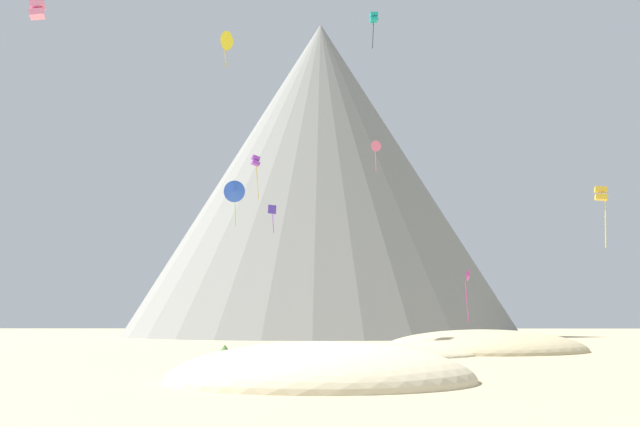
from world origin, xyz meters
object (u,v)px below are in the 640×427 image
(kite_indigo_mid, at_px, (272,212))
(kite_gold_low, at_px, (601,194))
(bush_ridge_crest, at_px, (225,350))
(kite_yellow_high, at_px, (226,41))
(kite_violet_mid, at_px, (256,161))
(kite_rainbow_mid, at_px, (375,147))
(kite_magenta_low, at_px, (469,277))
(rock_massif, at_px, (315,186))
(bush_scatter_east, at_px, (483,346))
(kite_teal_high, at_px, (374,18))
(bush_near_left, at_px, (284,350))
(kite_pink_high, at_px, (37,10))
(kite_blue_mid, at_px, (234,192))

(kite_indigo_mid, xyz_separation_m, kite_gold_low, (31.45, -16.10, -1.05))
(bush_ridge_crest, xyz_separation_m, kite_yellow_high, (-3.67, 19.22, 31.13))
(kite_violet_mid, bearing_deg, kite_rainbow_mid, 63.19)
(kite_violet_mid, distance_m, kite_rainbow_mid, 15.23)
(kite_magenta_low, bearing_deg, rock_massif, 45.26)
(kite_yellow_high, height_order, kite_indigo_mid, kite_yellow_high)
(bush_scatter_east, bearing_deg, bush_ridge_crest, -157.20)
(kite_indigo_mid, bearing_deg, kite_violet_mid, 135.88)
(kite_teal_high, xyz_separation_m, kite_magenta_low, (9.27, -4.44, -30.79))
(rock_massif, bearing_deg, kite_rainbow_mid, -76.06)
(kite_teal_high, xyz_separation_m, kite_gold_low, (19.55, -14.68, -23.98))
(kite_yellow_high, height_order, kite_magenta_low, kite_yellow_high)
(bush_near_left, height_order, kite_rainbow_mid, kite_rainbow_mid)
(kite_yellow_high, relative_size, kite_magenta_low, 0.72)
(bush_scatter_east, distance_m, rock_massif, 68.53)
(kite_teal_high, height_order, kite_pink_high, kite_teal_high)
(bush_near_left, bearing_deg, kite_yellow_high, 113.49)
(rock_massif, height_order, kite_indigo_mid, rock_massif)
(kite_pink_high, distance_m, kite_gold_low, 55.63)
(kite_violet_mid, bearing_deg, rock_massif, 148.19)
(rock_massif, bearing_deg, kite_teal_high, -78.67)
(kite_indigo_mid, distance_m, kite_blue_mid, 5.84)
(bush_near_left, distance_m, kite_violet_mid, 41.30)
(kite_gold_low, bearing_deg, bush_near_left, 125.84)
(kite_teal_high, relative_size, kite_pink_high, 2.57)
(kite_rainbow_mid, bearing_deg, rock_massif, -95.58)
(bush_scatter_east, bearing_deg, bush_near_left, -156.27)
(kite_yellow_high, height_order, kite_blue_mid, kite_yellow_high)
(bush_ridge_crest, bearing_deg, rock_massif, 86.85)
(kite_violet_mid, distance_m, kite_magenta_low, 31.17)
(kite_gold_low, bearing_deg, kite_violet_mid, 69.75)
(kite_pink_high, xyz_separation_m, kite_magenta_low, (42.31, 10.95, -24.94))
(kite_gold_low, bearing_deg, bush_scatter_east, 124.18)
(bush_near_left, xyz_separation_m, kite_teal_high, (8.24, 26.19, 37.43))
(kite_gold_low, bearing_deg, kite_indigo_mid, 76.24)
(kite_violet_mid, relative_size, kite_magenta_low, 1.05)
(bush_scatter_east, distance_m, kite_blue_mid, 32.80)
(bush_scatter_east, xyz_separation_m, kite_blue_mid, (-23.25, 16.61, 16.10))
(bush_near_left, distance_m, bush_ridge_crest, 4.31)
(kite_blue_mid, xyz_separation_m, kite_magenta_low, (25.01, -1.79, -9.53))
(kite_rainbow_mid, relative_size, kite_magenta_low, 0.73)
(kite_indigo_mid, relative_size, kite_gold_low, 0.60)
(kite_yellow_high, xyz_separation_m, kite_rainbow_mid, (16.35, 15.05, -7.65))
(kite_blue_mid, height_order, kite_rainbow_mid, kite_rainbow_mid)
(bush_scatter_east, height_order, kite_teal_high, kite_teal_high)
(kite_violet_mid, relative_size, kite_gold_low, 1.01)
(rock_massif, xyz_separation_m, kite_rainbow_mid, (8.84, -35.61, -2.07))
(kite_blue_mid, bearing_deg, bush_scatter_east, -29.93)
(kite_violet_mid, xyz_separation_m, kite_blue_mid, (-1.01, -10.75, -5.92))
(bush_scatter_east, height_order, bush_ridge_crest, bush_scatter_east)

